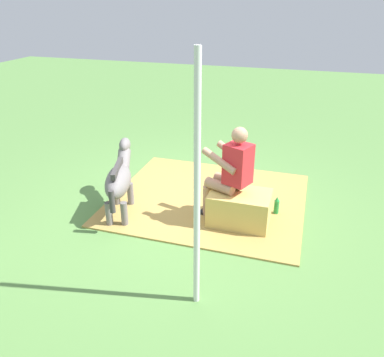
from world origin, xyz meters
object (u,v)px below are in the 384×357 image
(person_seated, at_px, (230,171))
(soda_bottle, at_px, (277,206))
(hay_bale, at_px, (239,209))
(tent_pole_left, at_px, (197,192))
(pony_standing, at_px, (119,178))

(person_seated, xyz_separation_m, soda_bottle, (-0.60, -0.34, -0.60))
(hay_bale, distance_m, soda_bottle, 0.60)
(hay_bale, distance_m, tent_pole_left, 1.84)
(hay_bale, xyz_separation_m, pony_standing, (1.63, 0.17, 0.29))
(pony_standing, xyz_separation_m, soda_bottle, (-2.08, -0.55, -0.39))
(person_seated, height_order, soda_bottle, person_seated)
(person_seated, xyz_separation_m, tent_pole_left, (-0.03, 1.59, 0.48))
(soda_bottle, distance_m, tent_pole_left, 2.28)
(pony_standing, relative_size, soda_bottle, 4.74)
(person_seated, xyz_separation_m, pony_standing, (1.47, 0.22, -0.21))
(soda_bottle, relative_size, tent_pole_left, 0.11)
(soda_bottle, bearing_deg, hay_bale, 40.25)
(person_seated, relative_size, soda_bottle, 4.83)
(hay_bale, xyz_separation_m, person_seated, (0.15, -0.04, 0.51))
(person_seated, distance_m, pony_standing, 1.50)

